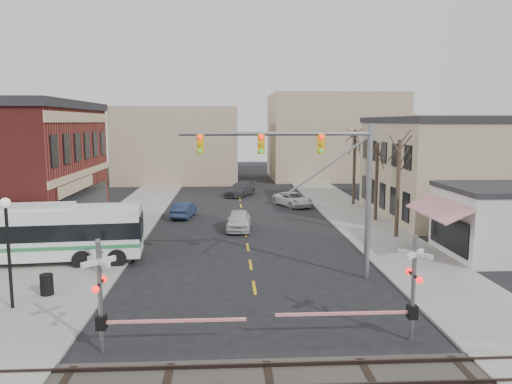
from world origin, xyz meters
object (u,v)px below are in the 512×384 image
rr_crossing_west (113,298)px  rr_crossing_east (402,290)px  street_lamp (7,231)px  car_a (238,220)px  traffic_signal_mast (317,169)px  pedestrian_near (99,255)px  car_d (240,189)px  pedestrian_far (72,239)px  car_b (184,210)px  car_c (293,199)px  transit_bus (27,233)px  trash_bin (47,284)px

rr_crossing_west → rr_crossing_east: 10.42m
rr_crossing_west → rr_crossing_east: size_ratio=1.00×
street_lamp → car_a: bearing=57.1°
traffic_signal_mast → pedestrian_near: (-11.37, 1.53, -4.69)m
car_d → pedestrian_far: 26.56m
car_d → car_b: bearing=-87.7°
car_c → car_d: bearing=101.5°
car_c → transit_bus: bearing=-156.2°
rr_crossing_west → pedestrian_far: (-5.40, 13.06, -0.91)m
car_c → pedestrian_far: (-15.70, -17.18, 0.40)m
transit_bus → rr_crossing_west: rr_crossing_west is taller
rr_crossing_west → traffic_signal_mast: bearing=42.4°
traffic_signal_mast → car_c: size_ratio=2.01×
street_lamp → car_c: street_lamp is taller
trash_bin → car_d: size_ratio=0.19×
car_b → pedestrian_far: 13.28m
pedestrian_near → trash_bin: bearing=141.8°
trash_bin → pedestrian_near: (1.54, 3.51, 0.42)m
street_lamp → car_d: street_lamp is taller
transit_bus → car_a: 14.88m
trash_bin → traffic_signal_mast: bearing=8.7°
car_b → pedestrian_far: size_ratio=2.13×
transit_bus → car_b: size_ratio=3.20×
rr_crossing_east → pedestrian_near: 16.05m
traffic_signal_mast → car_c: bearing=85.5°
rr_crossing_east → street_lamp: size_ratio=1.16×
rr_crossing_west → car_a: bearing=76.3°
transit_bus → car_b: (7.62, 13.72, -1.17)m
transit_bus → traffic_signal_mast: size_ratio=1.33×
traffic_signal_mast → pedestrian_near: size_ratio=5.32×
car_b → pedestrian_near: (-3.14, -15.71, 0.36)m
transit_bus → pedestrian_far: 2.70m
transit_bus → trash_bin: (2.94, -5.50, -1.23)m
transit_bus → car_b: transit_bus is taller
street_lamp → car_b: size_ratio=1.20×
car_a → transit_bus: bearing=-141.3°
rr_crossing_east → traffic_signal_mast: bearing=104.1°
transit_bus → car_b: 15.74m
car_b → pedestrian_near: bearing=87.8°
transit_bus → car_a: bearing=35.1°
traffic_signal_mast → car_a: (-3.71, 12.04, -4.97)m
traffic_signal_mast → car_d: bearing=96.1°
transit_bus → rr_crossing_east: size_ratio=2.29×
street_lamp → car_a: 18.83m
street_lamp → pedestrian_near: bearing=64.5°
rr_crossing_west → car_b: size_ratio=1.39×
car_a → rr_crossing_east: bearing=-70.4°
car_c → pedestrian_near: size_ratio=2.65×
car_c → pedestrian_near: bearing=-145.4°
rr_crossing_east → car_d: (-5.01, 36.99, -1.24)m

